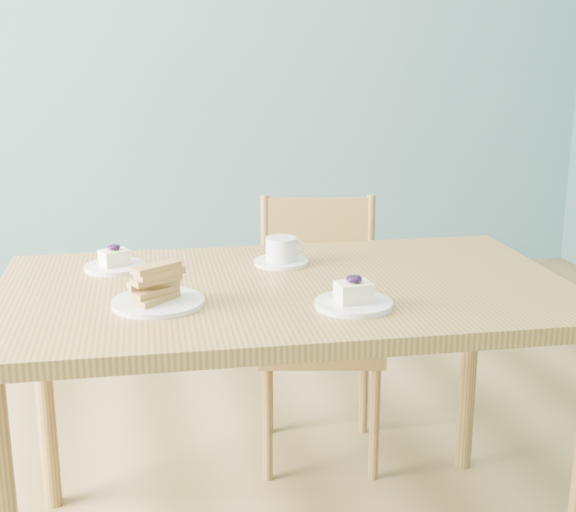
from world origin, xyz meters
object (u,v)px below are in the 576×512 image
Objects in this scene: dining_table at (286,314)px; biscotti_plate at (158,291)px; cheesecake_plate_far at (115,263)px; dining_chair at (319,328)px; cheesecake_plate_near at (354,299)px; coffee_cup at (282,253)px.

dining_table is 6.85× the size of biscotti_plate.
dining_table is 9.16× the size of cheesecake_plate_far.
dining_chair is 0.91m from biscotti_plate.
cheesecake_plate_near is (0.11, -0.20, 0.10)m from dining_table.
biscotti_plate is (-0.32, -0.08, 0.11)m from dining_table.
cheesecake_plate_far is at bearing 152.53° from dining_table.
dining_table is at bearing 14.29° from biscotti_plate.
coffee_cup reaches higher than dining_table.
dining_chair is at bearing 53.47° from coffee_cup.
cheesecake_plate_far is (-0.52, 0.45, -0.00)m from cheesecake_plate_near.
cheesecake_plate_far is (-0.65, -0.29, 0.34)m from dining_chair.
coffee_cup is 0.45m from biscotti_plate.
biscotti_plate is (-0.56, -0.62, 0.36)m from dining_chair.
biscotti_plate reaches higher than dining_chair.
dining_chair is 5.79× the size of coffee_cup.
dining_chair is 4.00× the size of biscotti_plate.
cheesecake_plate_near reaches higher than dining_table.
biscotti_plate is (-0.44, 0.12, 0.01)m from cheesecake_plate_near.
coffee_cup is at bearing 37.46° from biscotti_plate.
dining_table is 0.25m from cheesecake_plate_near.
dining_chair reaches higher than coffee_cup.
dining_chair is at bearing 23.69° from cheesecake_plate_far.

